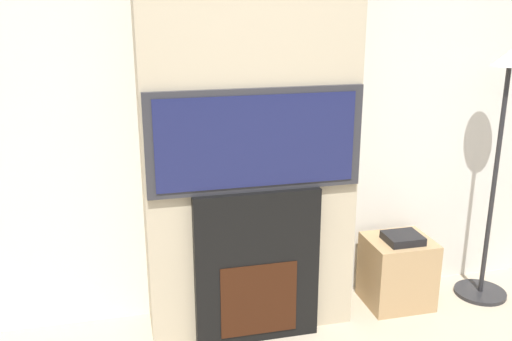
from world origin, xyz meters
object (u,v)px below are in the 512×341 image
at_px(television, 256,140).
at_px(media_stand, 397,270).
at_px(fireplace, 256,266).
at_px(floor_lamp, 498,157).

xyz_separation_m(television, media_stand, (0.98, 0.15, -0.97)).
distance_m(fireplace, television, 0.74).
height_order(floor_lamp, media_stand, floor_lamp).
relative_size(floor_lamp, media_stand, 3.27).
relative_size(fireplace, television, 0.77).
bearing_deg(television, fireplace, 90.00).
bearing_deg(fireplace, media_stand, 8.70).
height_order(fireplace, media_stand, fireplace).
bearing_deg(media_stand, fireplace, -171.30).
distance_m(television, floor_lamp, 1.62).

